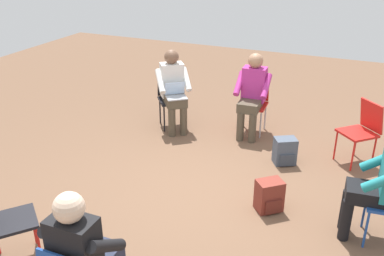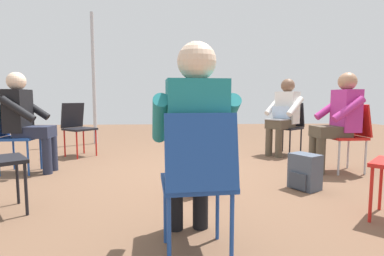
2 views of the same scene
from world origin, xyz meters
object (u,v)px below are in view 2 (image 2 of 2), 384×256
at_px(person_with_laptop, 284,113).
at_px(backpack_by_empty_chair, 196,177).
at_px(chair_south, 350,133).
at_px(backpack_near_laptop_user, 305,174).
at_px(chair_west, 198,176).
at_px(chair_southeast, 289,124).
at_px(chair_north, 13,133).
at_px(chair_northeast, 77,125).
at_px(person_in_black, 26,117).
at_px(person_in_teal, 194,137).
at_px(person_in_magenta, 339,117).

bearing_deg(person_with_laptop, backpack_by_empty_chair, 102.63).
xyz_separation_m(chair_south, backpack_near_laptop_user, (-0.69, 0.87, -0.34)).
relative_size(chair_west, chair_southeast, 1.00).
distance_m(chair_north, backpack_near_laptop_user, 3.44).
height_order(chair_northeast, person_with_laptop, person_with_laptop).
bearing_deg(backpack_near_laptop_user, chair_southeast, -16.17).
xyz_separation_m(chair_northeast, chair_south, (-1.23, -3.77, 0.00)).
distance_m(person_with_laptop, backpack_near_laptop_user, 1.96).
distance_m(chair_southeast, chair_south, 1.29).
bearing_deg(chair_southeast, chair_northeast, 52.09).
bearing_deg(backpack_by_empty_chair, person_in_black, 65.94).
xyz_separation_m(chair_west, person_in_black, (2.14, 1.96, 0.20)).
relative_size(person_in_teal, person_in_black, 1.00).
xyz_separation_m(chair_north, person_with_laptop, (1.00, -3.75, 0.20)).
xyz_separation_m(chair_northeast, person_in_magenta, (-1.24, -3.60, 0.20)).
bearing_deg(person_in_black, chair_northeast, 166.35).
distance_m(chair_north, chair_south, 4.19).
relative_size(chair_north, person_in_black, 0.69).
height_order(chair_north, chair_southeast, same).
bearing_deg(chair_south, person_in_magenta, 90.00).
height_order(chair_south, person_in_magenta, person_in_magenta).
xyz_separation_m(chair_northeast, backpack_near_laptop_user, (-1.92, -2.90, -0.34)).
distance_m(chair_north, person_with_laptop, 3.88).
distance_m(chair_north, chair_southeast, 4.03).
bearing_deg(chair_southeast, backpack_by_empty_chair, 101.82).
height_order(chair_northeast, chair_west, same).
distance_m(chair_north, backpack_by_empty_chair, 2.40).
distance_m(chair_southeast, person_in_teal, 3.55).
bearing_deg(person_in_teal, person_with_laptop, 55.80).
height_order(chair_north, backpack_by_empty_chair, chair_north).
distance_m(chair_west, chair_southeast, 3.69).
height_order(chair_northeast, backpack_by_empty_chair, chair_northeast).
relative_size(chair_northeast, person_with_laptop, 0.69).
distance_m(chair_southeast, person_with_laptop, 0.26).
height_order(chair_southeast, chair_south, same).
distance_m(chair_southeast, person_in_magenta, 1.28).
height_order(chair_north, chair_south, same).
height_order(chair_southeast, person_in_magenta, person_in_magenta).
bearing_deg(backpack_by_empty_chair, chair_northeast, 41.70).
bearing_deg(backpack_near_laptop_user, person_in_teal, 133.47).
xyz_separation_m(person_with_laptop, person_in_black, (-1.00, 3.58, 0.00)).
height_order(chair_north, chair_west, same).
relative_size(chair_southeast, person_in_teal, 0.69).
xyz_separation_m(person_in_teal, person_in_black, (1.98, 1.95, 0.00)).
bearing_deg(chair_north, backpack_by_empty_chair, 67.12).
relative_size(chair_north, chair_south, 1.00).
height_order(person_in_teal, person_in_magenta, same).
xyz_separation_m(chair_northeast, person_with_laptop, (-0.09, -3.33, 0.20)).
bearing_deg(chair_south, chair_north, 85.11).
bearing_deg(chair_south, backpack_by_empty_chair, 107.95).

